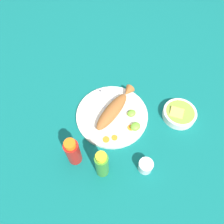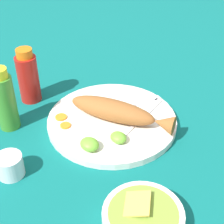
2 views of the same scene
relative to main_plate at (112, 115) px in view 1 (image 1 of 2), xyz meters
name	(u,v)px [view 1 (image 1 of 2)]	position (x,y,z in m)	size (l,w,h in m)	color
ground_plane	(112,116)	(0.00, 0.00, -0.01)	(4.00, 4.00, 0.00)	#0C605B
main_plate	(112,115)	(0.00, 0.00, 0.00)	(0.33, 0.33, 0.02)	white
fried_fish	(114,109)	(-0.02, -0.01, 0.04)	(0.28, 0.14, 0.05)	#935628
fork_near	(102,101)	(-0.01, -0.08, 0.01)	(0.08, 0.18, 0.00)	silver
fork_far	(112,99)	(-0.05, -0.07, 0.01)	(0.04, 0.18, 0.00)	silver
carrot_slice_near	(106,139)	(0.10, 0.09, 0.01)	(0.03, 0.03, 0.00)	orange
carrot_slice_mid	(115,138)	(0.06, 0.10, 0.01)	(0.03, 0.03, 0.00)	orange
carrot_slice_far	(131,128)	(-0.02, 0.11, 0.01)	(0.03, 0.03, 0.00)	orange
lime_wedge_main	(135,126)	(-0.04, 0.12, 0.02)	(0.05, 0.04, 0.03)	#6BB233
lime_wedge_side	(132,113)	(-0.07, 0.05, 0.02)	(0.04, 0.04, 0.02)	#6BB233
hot_sauce_bottle_red	(73,152)	(0.25, 0.07, 0.06)	(0.06, 0.06, 0.16)	#B21914
hot_sauce_bottle_green	(102,164)	(0.19, 0.18, 0.07)	(0.05, 0.05, 0.17)	#3D8428
salt_cup	(145,166)	(0.04, 0.28, 0.01)	(0.06, 0.06, 0.05)	silver
guacamole_bowl	(179,114)	(-0.25, 0.19, 0.01)	(0.15, 0.15, 0.05)	white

